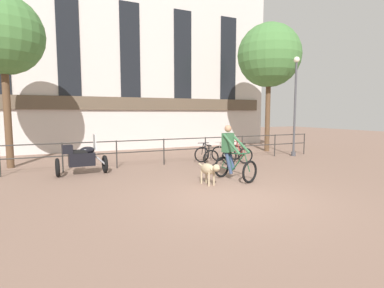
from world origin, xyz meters
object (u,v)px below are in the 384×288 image
(cyclist_with_bike, at_px, (232,155))
(parked_motorcycle, at_px, (81,158))
(street_lamp, at_px, (295,101))
(parked_bicycle_mid_right, at_px, (240,153))
(dog, at_px, (209,169))
(parked_bicycle_mid_left, at_px, (224,154))
(parked_bicycle_near_lamp, at_px, (206,156))

(cyclist_with_bike, height_order, parked_motorcycle, cyclist_with_bike)
(cyclist_with_bike, height_order, street_lamp, street_lamp)
(street_lamp, bearing_deg, parked_bicycle_mid_right, -173.50)
(dog, distance_m, parked_bicycle_mid_left, 3.94)
(parked_bicycle_mid_right, bearing_deg, street_lamp, -163.88)
(dog, relative_size, parked_bicycle_mid_left, 0.84)
(dog, height_order, parked_bicycle_mid_right, parked_bicycle_mid_right)
(parked_motorcycle, relative_size, street_lamp, 0.35)
(parked_bicycle_mid_right, bearing_deg, parked_bicycle_mid_left, 9.63)
(parked_bicycle_near_lamp, bearing_deg, parked_bicycle_mid_left, -173.49)
(parked_motorcycle, distance_m, parked_bicycle_mid_right, 6.40)
(parked_bicycle_near_lamp, height_order, parked_bicycle_mid_left, same)
(parked_bicycle_near_lamp, xyz_separation_m, street_lamp, (4.96, 0.38, 2.28))
(street_lamp, bearing_deg, parked_bicycle_near_lamp, -175.62)
(parked_motorcycle, bearing_deg, dog, -136.21)
(dog, xyz_separation_m, parked_bicycle_mid_right, (3.17, 3.15, -0.10))
(cyclist_with_bike, height_order, parked_bicycle_mid_right, cyclist_with_bike)
(cyclist_with_bike, distance_m, parked_bicycle_mid_right, 3.56)
(parked_motorcycle, bearing_deg, parked_bicycle_near_lamp, -91.58)
(parked_bicycle_near_lamp, height_order, parked_bicycle_mid_right, same)
(cyclist_with_bike, height_order, dog, cyclist_with_bike)
(parked_bicycle_mid_left, distance_m, parked_bicycle_mid_right, 0.81)
(dog, xyz_separation_m, parked_bicycle_mid_left, (2.36, 3.15, -0.10))
(parked_bicycle_near_lamp, xyz_separation_m, parked_bicycle_mid_right, (1.63, 0.00, -0.00))
(parked_bicycle_near_lamp, bearing_deg, parked_bicycle_mid_right, -173.49)
(cyclist_with_bike, bearing_deg, parked_bicycle_mid_right, 34.20)
(parked_bicycle_mid_right, xyz_separation_m, street_lamp, (3.34, 0.38, 2.28))
(dog, xyz_separation_m, parked_bicycle_near_lamp, (1.54, 3.15, -0.10))
(parked_motorcycle, height_order, parked_bicycle_near_lamp, parked_motorcycle)
(parked_bicycle_mid_left, bearing_deg, parked_bicycle_near_lamp, 5.31)
(parked_motorcycle, relative_size, parked_bicycle_near_lamp, 1.41)
(parked_bicycle_near_lamp, bearing_deg, dog, 70.42)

